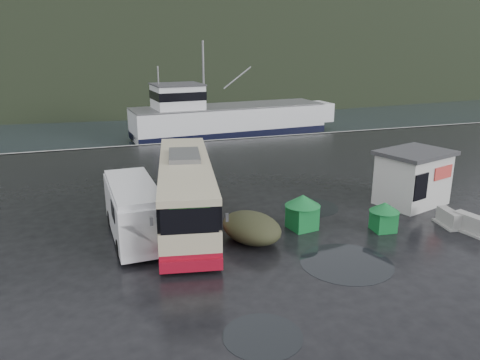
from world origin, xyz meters
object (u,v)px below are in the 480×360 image
object	(u,v)px
white_van	(136,237)
ticket_kiosk	(410,203)
coach_bus	(187,221)
waste_bin_left	(382,230)
jersey_barrier_a	(469,232)
dome_tent	(251,241)
jersey_barrier_b	(448,226)
waste_bin_right	(302,228)
fishing_trawler	(229,122)

from	to	relation	value
white_van	ticket_kiosk	world-z (taller)	ticket_kiosk
coach_bus	waste_bin_left	xyz separation A→B (m)	(8.19, -3.91, 0.00)
ticket_kiosk	jersey_barrier_a	bearing A→B (deg)	-105.85
dome_tent	ticket_kiosk	size ratio (longest dim) A/B	0.84
coach_bus	jersey_barrier_b	distance (m)	12.22
waste_bin_left	dome_tent	xyz separation A→B (m)	(-6.02, 0.79, 0.00)
coach_bus	white_van	bearing A→B (deg)	-144.67
waste_bin_right	fishing_trawler	xyz separation A→B (m)	(5.17, 28.56, 0.00)
coach_bus	waste_bin_left	world-z (taller)	coach_bus
waste_bin_right	coach_bus	bearing A→B (deg)	152.04
dome_tent	jersey_barrier_a	world-z (taller)	dome_tent
dome_tent	fishing_trawler	size ratio (longest dim) A/B	0.13
jersey_barrier_a	jersey_barrier_b	distance (m)	0.99
dome_tent	fishing_trawler	xyz separation A→B (m)	(7.81, 29.13, 0.00)
waste_bin_right	jersey_barrier_b	bearing A→B (deg)	-15.19
white_van	waste_bin_right	distance (m)	7.45
waste_bin_left	fishing_trawler	distance (m)	29.97
ticket_kiosk	jersey_barrier_a	size ratio (longest dim) A/B	2.25
white_van	dome_tent	xyz separation A→B (m)	(4.68, -1.93, 0.00)
dome_tent	fishing_trawler	distance (m)	30.16
coach_bus	waste_bin_left	size ratio (longest dim) A/B	8.22
waste_bin_right	fishing_trawler	bearing A→B (deg)	79.74
waste_bin_left	dome_tent	size ratio (longest dim) A/B	0.44
coach_bus	ticket_kiosk	size ratio (longest dim) A/B	3.05
white_van	fishing_trawler	distance (m)	29.93
coach_bus	dome_tent	size ratio (longest dim) A/B	3.62
waste_bin_right	ticket_kiosk	bearing A→B (deg)	11.00
ticket_kiosk	jersey_barrier_b	size ratio (longest dim) A/B	2.43
jersey_barrier_a	fishing_trawler	bearing A→B (deg)	93.32
white_van	waste_bin_left	bearing A→B (deg)	-16.74
fishing_trawler	coach_bus	bearing A→B (deg)	-115.90
jersey_barrier_a	waste_bin_left	bearing A→B (deg)	159.28
dome_tent	fishing_trawler	bearing A→B (deg)	74.99
ticket_kiosk	jersey_barrier_b	xyz separation A→B (m)	(-0.29, -3.14, 0.00)
waste_bin_left	ticket_kiosk	distance (m)	4.44
fishing_trawler	waste_bin_right	bearing A→B (deg)	-105.17
ticket_kiosk	fishing_trawler	bearing A→B (deg)	76.73
coach_bus	white_van	size ratio (longest dim) A/B	1.89
coach_bus	dome_tent	xyz separation A→B (m)	(2.16, -3.12, 0.00)
waste_bin_right	jersey_barrier_b	xyz separation A→B (m)	(6.62, -1.80, 0.00)
waste_bin_left	jersey_barrier_a	distance (m)	3.85
white_van	dome_tent	size ratio (longest dim) A/B	1.92
jersey_barrier_a	coach_bus	bearing A→B (deg)	155.92
waste_bin_right	dome_tent	world-z (taller)	waste_bin_right
ticket_kiosk	fishing_trawler	size ratio (longest dim) A/B	0.15
coach_bus	fishing_trawler	size ratio (longest dim) A/B	0.47
fishing_trawler	dome_tent	bearing A→B (deg)	-109.93
coach_bus	dome_tent	bearing A→B (deg)	-45.22
dome_tent	waste_bin_left	bearing A→B (deg)	-7.44
dome_tent	jersey_barrier_b	size ratio (longest dim) A/B	2.05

